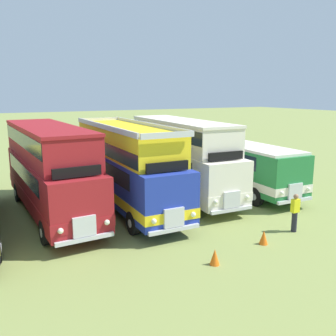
{
  "coord_description": "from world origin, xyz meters",
  "views": [
    {
      "loc": [
        -7.09,
        -18.07,
        6.1
      ],
      "look_at": [
        3.02,
        0.69,
        1.68
      ],
      "focal_mm": 39.34,
      "sensor_mm": 36.0,
      "label": 1
    }
  ],
  "objects_px": {
    "bus_fifth_in_row": "(233,161)",
    "cone_near_end": "(264,237)",
    "bus_second_in_row": "(50,167)",
    "bus_third_in_row": "(126,164)",
    "cone_mid_row": "(215,257)",
    "marshal_person": "(295,212)",
    "bus_fourth_in_row": "(181,154)"
  },
  "relations": [
    {
      "from": "bus_fifth_in_row",
      "to": "cone_near_end",
      "type": "height_order",
      "value": "bus_fifth_in_row"
    },
    {
      "from": "bus_second_in_row",
      "to": "cone_near_end",
      "type": "distance_m",
      "value": 10.69
    },
    {
      "from": "bus_fifth_in_row",
      "to": "bus_third_in_row",
      "type": "bearing_deg",
      "value": -175.5
    },
    {
      "from": "cone_near_end",
      "to": "cone_mid_row",
      "type": "bearing_deg",
      "value": -168.9
    },
    {
      "from": "bus_fifth_in_row",
      "to": "bus_second_in_row",
      "type": "bearing_deg",
      "value": 179.72
    },
    {
      "from": "cone_mid_row",
      "to": "marshal_person",
      "type": "bearing_deg",
      "value": 10.95
    },
    {
      "from": "bus_third_in_row",
      "to": "bus_fifth_in_row",
      "type": "xyz_separation_m",
      "value": [
        7.58,
        0.6,
        -0.6
      ]
    },
    {
      "from": "bus_third_in_row",
      "to": "cone_mid_row",
      "type": "xyz_separation_m",
      "value": [
        0.2,
        -7.84,
        -2.06
      ]
    },
    {
      "from": "bus_third_in_row",
      "to": "bus_fourth_in_row",
      "type": "distance_m",
      "value": 3.86
    },
    {
      "from": "bus_fourth_in_row",
      "to": "marshal_person",
      "type": "relative_size",
      "value": 6.03
    },
    {
      "from": "bus_fourth_in_row",
      "to": "bus_fifth_in_row",
      "type": "height_order",
      "value": "bus_fourth_in_row"
    },
    {
      "from": "bus_fourth_in_row",
      "to": "cone_near_end",
      "type": "height_order",
      "value": "bus_fourth_in_row"
    },
    {
      "from": "marshal_person",
      "to": "bus_second_in_row",
      "type": "bearing_deg",
      "value": 140.0
    },
    {
      "from": "bus_second_in_row",
      "to": "bus_fourth_in_row",
      "type": "bearing_deg",
      "value": 0.31
    },
    {
      "from": "bus_fourth_in_row",
      "to": "marshal_person",
      "type": "xyz_separation_m",
      "value": [
        1.38,
        -7.57,
        -1.58
      ]
    },
    {
      "from": "bus_third_in_row",
      "to": "bus_second_in_row",
      "type": "bearing_deg",
      "value": 170.25
    },
    {
      "from": "bus_third_in_row",
      "to": "cone_mid_row",
      "type": "height_order",
      "value": "bus_third_in_row"
    },
    {
      "from": "bus_fifth_in_row",
      "to": "cone_mid_row",
      "type": "distance_m",
      "value": 11.3
    },
    {
      "from": "bus_second_in_row",
      "to": "cone_mid_row",
      "type": "relative_size",
      "value": 18.01
    },
    {
      "from": "bus_third_in_row",
      "to": "bus_fourth_in_row",
      "type": "bearing_deg",
      "value": 10.35
    },
    {
      "from": "cone_near_end",
      "to": "bus_second_in_row",
      "type": "bearing_deg",
      "value": 130.68
    },
    {
      "from": "bus_third_in_row",
      "to": "bus_fourth_in_row",
      "type": "xyz_separation_m",
      "value": [
        3.79,
        0.69,
        0.11
      ]
    },
    {
      "from": "bus_second_in_row",
      "to": "bus_fifth_in_row",
      "type": "relative_size",
      "value": 0.97
    },
    {
      "from": "bus_fourth_in_row",
      "to": "bus_fifth_in_row",
      "type": "distance_m",
      "value": 3.85
    },
    {
      "from": "bus_second_in_row",
      "to": "bus_fifth_in_row",
      "type": "distance_m",
      "value": 11.4
    },
    {
      "from": "bus_second_in_row",
      "to": "cone_mid_row",
      "type": "xyz_separation_m",
      "value": [
        4.0,
        -8.49,
        -2.18
      ]
    },
    {
      "from": "cone_mid_row",
      "to": "bus_fourth_in_row",
      "type": "bearing_deg",
      "value": 67.16
    },
    {
      "from": "bus_fifth_in_row",
      "to": "cone_mid_row",
      "type": "xyz_separation_m",
      "value": [
        -7.38,
        -8.43,
        -1.46
      ]
    },
    {
      "from": "cone_near_end",
      "to": "cone_mid_row",
      "type": "xyz_separation_m",
      "value": [
        -2.82,
        -0.55,
        0.01
      ]
    },
    {
      "from": "bus_second_in_row",
      "to": "cone_mid_row",
      "type": "distance_m",
      "value": 9.63
    },
    {
      "from": "bus_fourth_in_row",
      "to": "bus_fifth_in_row",
      "type": "relative_size",
      "value": 0.95
    },
    {
      "from": "bus_third_in_row",
      "to": "marshal_person",
      "type": "relative_size",
      "value": 6.27
    }
  ]
}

